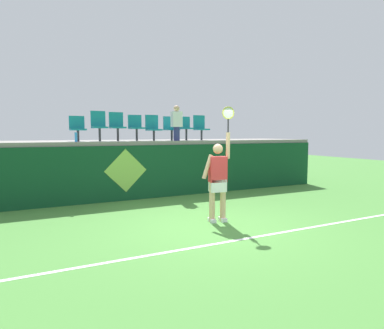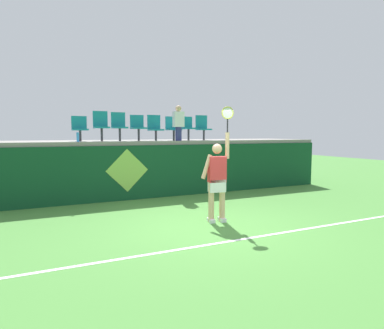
{
  "view_description": "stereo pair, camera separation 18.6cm",
  "coord_description": "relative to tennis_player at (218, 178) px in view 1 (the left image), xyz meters",
  "views": [
    {
      "loc": [
        -3.57,
        -6.05,
        1.98
      ],
      "look_at": [
        0.15,
        1.28,
        1.22
      ],
      "focal_mm": 31.47,
      "sensor_mm": 36.0,
      "label": 1
    },
    {
      "loc": [
        -3.41,
        -6.13,
        1.98
      ],
      "look_at": [
        0.15,
        1.28,
        1.22
      ],
      "focal_mm": 31.47,
      "sensor_mm": 36.0,
      "label": 2
    }
  ],
  "objects": [
    {
      "name": "court_back_wall",
      "position": [
        -0.3,
        3.36,
        -0.18
      ],
      "size": [
        12.77,
        0.2,
        1.62
      ],
      "primitive_type": "cube",
      "color": "#0F4223",
      "rests_on": "ground_plane"
    },
    {
      "name": "ground_plane",
      "position": [
        -0.3,
        -0.31,
        -0.99
      ],
      "size": [
        40.0,
        40.0,
        0.0
      ],
      "primitive_type": "plane",
      "color": "#478438"
    },
    {
      "name": "water_bottle",
      "position": [
        -2.51,
        3.44,
        0.88
      ],
      "size": [
        0.07,
        0.07,
        0.26
      ],
      "primitive_type": "cylinder",
      "color": "#338CE5",
      "rests_on": "spectator_platform"
    },
    {
      "name": "stadium_chair_1",
      "position": [
        -1.76,
        4.04,
        1.26
      ],
      "size": [
        0.44,
        0.42,
        0.92
      ],
      "color": "#38383D",
      "rests_on": "spectator_platform"
    },
    {
      "name": "stadium_chair_0",
      "position": [
        -2.38,
        4.03,
        1.16
      ],
      "size": [
        0.44,
        0.42,
        0.75
      ],
      "color": "#38383D",
      "rests_on": "spectator_platform"
    },
    {
      "name": "stadium_chair_7",
      "position": [
        1.73,
        4.04,
        1.22
      ],
      "size": [
        0.44,
        0.42,
        0.87
      ],
      "color": "#38383D",
      "rests_on": "spectator_platform"
    },
    {
      "name": "wall_signage_mount",
      "position": [
        -1.18,
        3.25,
        -0.99
      ],
      "size": [
        1.27,
        0.01,
        1.53
      ],
      "color": "#0F4223",
      "rests_on": "ground_plane"
    },
    {
      "name": "stadium_chair_3",
      "position": [
        -0.6,
        4.03,
        1.22
      ],
      "size": [
        0.44,
        0.42,
        0.83
      ],
      "color": "#38383D",
      "rests_on": "spectator_platform"
    },
    {
      "name": "spectator_0",
      "position": [
        0.6,
        3.56,
        1.34
      ],
      "size": [
        0.34,
        0.2,
        1.13
      ],
      "color": "navy",
      "rests_on": "spectator_platform"
    },
    {
      "name": "stadium_chair_5",
      "position": [
        0.6,
        4.03,
        1.19
      ],
      "size": [
        0.44,
        0.42,
        0.8
      ],
      "color": "#38383D",
      "rests_on": "spectator_platform"
    },
    {
      "name": "tennis_ball",
      "position": [
        -0.13,
        -0.08,
        -0.96
      ],
      "size": [
        0.07,
        0.07,
        0.07
      ],
      "primitive_type": "sphere",
      "color": "#D1E533",
      "rests_on": "ground_plane"
    },
    {
      "name": "spectator_platform",
      "position": [
        -0.3,
        4.64,
        0.69
      ],
      "size": [
        12.77,
        2.67,
        0.12
      ],
      "primitive_type": "cube",
      "color": "gray",
      "rests_on": "court_back_wall"
    },
    {
      "name": "court_baseline_stripe",
      "position": [
        -0.3,
        -1.31,
        -0.99
      ],
      "size": [
        11.5,
        0.08,
        0.01
      ],
      "primitive_type": "cube",
      "color": "white",
      "rests_on": "ground_plane"
    },
    {
      "name": "tennis_player",
      "position": [
        0.0,
        0.0,
        0.0
      ],
      "size": [
        0.75,
        0.32,
        2.57
      ],
      "color": "white",
      "rests_on": "ground_plane"
    },
    {
      "name": "stadium_chair_4",
      "position": [
        -0.03,
        4.04,
        1.2
      ],
      "size": [
        0.44,
        0.42,
        0.84
      ],
      "color": "#38383D",
      "rests_on": "spectator_platform"
    },
    {
      "name": "stadium_chair_2",
      "position": [
        -1.2,
        4.03,
        1.25
      ],
      "size": [
        0.44,
        0.42,
        0.9
      ],
      "color": "#38383D",
      "rests_on": "spectator_platform"
    },
    {
      "name": "stadium_chair_6",
      "position": [
        1.15,
        4.03,
        1.22
      ],
      "size": [
        0.44,
        0.42,
        0.81
      ],
      "color": "#38383D",
      "rests_on": "spectator_platform"
    }
  ]
}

